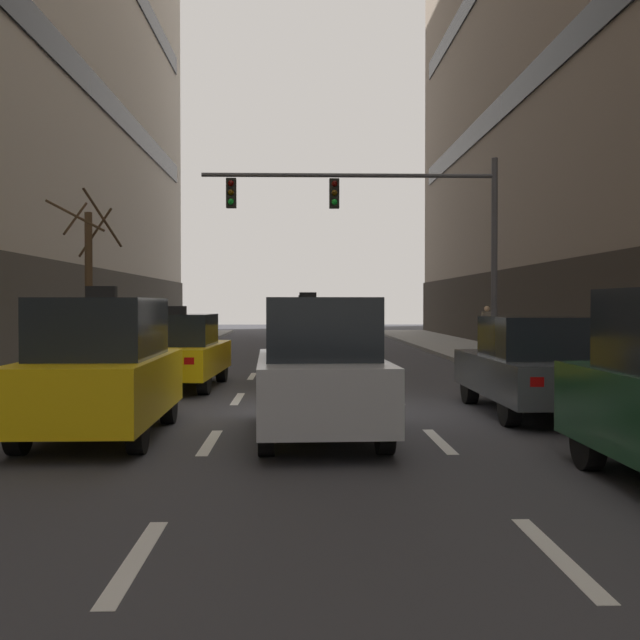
# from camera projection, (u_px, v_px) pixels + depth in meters

# --- Properties ---
(ground_plane) EXTENTS (120.00, 120.00, 0.00)m
(ground_plane) POSITION_uv_depth(u_px,v_px,m) (319.00, 412.00, 13.94)
(ground_plane) COLOR #38383D
(lane_stripe_l1_s2) EXTENTS (0.16, 2.00, 0.01)m
(lane_stripe_l1_s2) POSITION_uv_depth(u_px,v_px,m) (136.00, 559.00, 5.89)
(lane_stripe_l1_s2) COLOR silver
(lane_stripe_l1_s2) RESTS_ON ground
(lane_stripe_l1_s3) EXTENTS (0.16, 2.00, 0.01)m
(lane_stripe_l1_s3) POSITION_uv_depth(u_px,v_px,m) (210.00, 442.00, 10.89)
(lane_stripe_l1_s3) COLOR silver
(lane_stripe_l1_s3) RESTS_ON ground
(lane_stripe_l1_s4) EXTENTS (0.16, 2.00, 0.01)m
(lane_stripe_l1_s4) POSITION_uv_depth(u_px,v_px,m) (238.00, 399.00, 15.89)
(lane_stripe_l1_s4) COLOR silver
(lane_stripe_l1_s4) RESTS_ON ground
(lane_stripe_l1_s5) EXTENTS (0.16, 2.00, 0.01)m
(lane_stripe_l1_s5) POSITION_uv_depth(u_px,v_px,m) (252.00, 376.00, 20.89)
(lane_stripe_l1_s5) COLOR silver
(lane_stripe_l1_s5) RESTS_ON ground
(lane_stripe_l1_s6) EXTENTS (0.16, 2.00, 0.01)m
(lane_stripe_l1_s6) POSITION_uv_depth(u_px,v_px,m) (261.00, 362.00, 25.88)
(lane_stripe_l1_s6) COLOR silver
(lane_stripe_l1_s6) RESTS_ON ground
(lane_stripe_l1_s7) EXTENTS (0.16, 2.00, 0.01)m
(lane_stripe_l1_s7) POSITION_uv_depth(u_px,v_px,m) (267.00, 353.00, 30.88)
(lane_stripe_l1_s7) COLOR silver
(lane_stripe_l1_s7) RESTS_ON ground
(lane_stripe_l1_s8) EXTENTS (0.16, 2.00, 0.01)m
(lane_stripe_l1_s8) POSITION_uv_depth(u_px,v_px,m) (271.00, 346.00, 35.88)
(lane_stripe_l1_s8) COLOR silver
(lane_stripe_l1_s8) RESTS_ON ground
(lane_stripe_l1_s9) EXTENTS (0.16, 2.00, 0.01)m
(lane_stripe_l1_s9) POSITION_uv_depth(u_px,v_px,m) (274.00, 341.00, 40.87)
(lane_stripe_l1_s9) COLOR silver
(lane_stripe_l1_s9) RESTS_ON ground
(lane_stripe_l1_s10) EXTENTS (0.16, 2.00, 0.01)m
(lane_stripe_l1_s10) POSITION_uv_depth(u_px,v_px,m) (277.00, 337.00, 45.87)
(lane_stripe_l1_s10) COLOR silver
(lane_stripe_l1_s10) RESTS_ON ground
(lane_stripe_l2_s2) EXTENTS (0.16, 2.00, 0.01)m
(lane_stripe_l2_s2) POSITION_uv_depth(u_px,v_px,m) (557.00, 555.00, 5.99)
(lane_stripe_l2_s2) COLOR silver
(lane_stripe_l2_s2) RESTS_ON ground
(lane_stripe_l2_s3) EXTENTS (0.16, 2.00, 0.01)m
(lane_stripe_l2_s3) POSITION_uv_depth(u_px,v_px,m) (439.00, 441.00, 10.98)
(lane_stripe_l2_s3) COLOR silver
(lane_stripe_l2_s3) RESTS_ON ground
(lane_stripe_l2_s4) EXTENTS (0.16, 2.00, 0.01)m
(lane_stripe_l2_s4) POSITION_uv_depth(u_px,v_px,m) (395.00, 398.00, 15.98)
(lane_stripe_l2_s4) COLOR silver
(lane_stripe_l2_s4) RESTS_ON ground
(lane_stripe_l2_s5) EXTENTS (0.16, 2.00, 0.01)m
(lane_stripe_l2_s5) POSITION_uv_depth(u_px,v_px,m) (372.00, 376.00, 20.98)
(lane_stripe_l2_s5) COLOR silver
(lane_stripe_l2_s5) RESTS_ON ground
(lane_stripe_l2_s6) EXTENTS (0.16, 2.00, 0.01)m
(lane_stripe_l2_s6) POSITION_uv_depth(u_px,v_px,m) (358.00, 362.00, 25.98)
(lane_stripe_l2_s6) COLOR silver
(lane_stripe_l2_s6) RESTS_ON ground
(lane_stripe_l2_s7) EXTENTS (0.16, 2.00, 0.01)m
(lane_stripe_l2_s7) POSITION_uv_depth(u_px,v_px,m) (348.00, 353.00, 30.97)
(lane_stripe_l2_s7) COLOR silver
(lane_stripe_l2_s7) RESTS_ON ground
(lane_stripe_l2_s8) EXTENTS (0.16, 2.00, 0.01)m
(lane_stripe_l2_s8) POSITION_uv_depth(u_px,v_px,m) (341.00, 346.00, 35.97)
(lane_stripe_l2_s8) COLOR silver
(lane_stripe_l2_s8) RESTS_ON ground
(lane_stripe_l2_s9) EXTENTS (0.16, 2.00, 0.01)m
(lane_stripe_l2_s9) POSITION_uv_depth(u_px,v_px,m) (336.00, 341.00, 40.97)
(lane_stripe_l2_s9) COLOR silver
(lane_stripe_l2_s9) RESTS_ON ground
(lane_stripe_l2_s10) EXTENTS (0.16, 2.00, 0.01)m
(lane_stripe_l2_s10) POSITION_uv_depth(u_px,v_px,m) (332.00, 337.00, 45.96)
(lane_stripe_l2_s10) COLOR silver
(lane_stripe_l2_s10) RESTS_ON ground
(taxi_driving_0) EXTENTS (1.81, 4.24, 2.21)m
(taxi_driving_0) POSITION_uv_depth(u_px,v_px,m) (102.00, 368.00, 11.27)
(taxi_driving_0) COLOR black
(taxi_driving_0) RESTS_ON ground
(taxi_driving_1) EXTENTS (2.02, 4.44, 2.29)m
(taxi_driving_1) POSITION_uv_depth(u_px,v_px,m) (304.00, 328.00, 29.27)
(taxi_driving_1) COLOR black
(taxi_driving_1) RESTS_ON ground
(car_driving_2) EXTENTS (1.89, 4.42, 2.13)m
(car_driving_2) POSITION_uv_depth(u_px,v_px,m) (303.00, 320.00, 42.28)
(car_driving_2) COLOR black
(car_driving_2) RESTS_ON ground
(taxi_driving_3) EXTENTS (1.87, 4.32, 2.25)m
(taxi_driving_3) POSITION_uv_depth(u_px,v_px,m) (308.00, 341.00, 19.44)
(taxi_driving_3) COLOR black
(taxi_driving_3) RESTS_ON ground
(taxi_driving_4) EXTENTS (2.09, 4.66, 1.91)m
(taxi_driving_4) POSITION_uv_depth(u_px,v_px,m) (177.00, 352.00, 17.94)
(taxi_driving_4) COLOR black
(taxi_driving_4) RESTS_ON ground
(car_driving_5) EXTENTS (1.92, 4.28, 2.04)m
(car_driving_5) POSITION_uv_depth(u_px,v_px,m) (319.00, 368.00, 11.24)
(car_driving_5) COLOR black
(car_driving_5) RESTS_ON ground
(car_parked_1) EXTENTS (1.94, 4.62, 1.73)m
(car_parked_1) POSITION_uv_depth(u_px,v_px,m) (535.00, 366.00, 13.69)
(car_parked_1) COLOR black
(car_parked_1) RESTS_ON ground
(traffic_signal_0) EXTENTS (8.49, 0.35, 6.02)m
(traffic_signal_0) POSITION_uv_depth(u_px,v_px,m) (391.00, 218.00, 22.13)
(traffic_signal_0) COLOR #4C4C51
(traffic_signal_0) RESTS_ON sidewalk_right
(street_tree_0) EXTENTS (1.93, 1.67, 4.99)m
(street_tree_0) POSITION_uv_depth(u_px,v_px,m) (89.00, 280.00, 21.89)
(street_tree_0) COLOR #4C3823
(street_tree_0) RESTS_ON sidewalk_left
(pedestrian_1) EXTENTS (0.49, 0.33, 1.74)m
(pedestrian_1) POSITION_uv_depth(u_px,v_px,m) (487.00, 324.00, 31.49)
(pedestrian_1) COLOR brown
(pedestrian_1) RESTS_ON sidewalk_right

